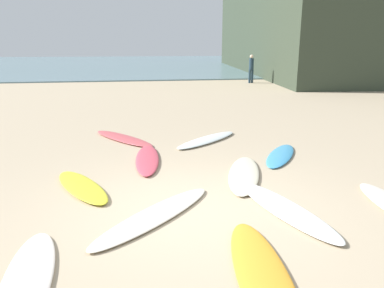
% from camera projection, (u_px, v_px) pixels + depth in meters
% --- Properties ---
extents(ground_plane, '(120.00, 120.00, 0.00)m').
position_uv_depth(ground_plane, '(190.00, 211.00, 5.80)').
color(ground_plane, tan).
extents(ocean_water, '(120.00, 40.00, 0.08)m').
position_uv_depth(ocean_water, '(139.00, 63.00, 43.60)').
color(ocean_water, slate).
rests_on(ocean_water, ground_plane).
extents(surfboard_0, '(1.81, 2.23, 0.08)m').
position_uv_depth(surfboard_0, '(123.00, 138.00, 10.00)').
color(surfboard_0, '#D45257').
rests_on(surfboard_0, ground_plane).
extents(surfboard_2, '(0.69, 2.09, 0.07)m').
position_uv_depth(surfboard_2, '(28.00, 278.00, 4.11)').
color(surfboard_2, silver).
rests_on(surfboard_2, ground_plane).
extents(surfboard_3, '(1.34, 1.95, 0.08)m').
position_uv_depth(surfboard_3, '(82.00, 186.00, 6.68)').
color(surfboard_3, yellow).
rests_on(surfboard_3, ground_plane).
extents(surfboard_4, '(0.83, 2.54, 0.07)m').
position_uv_depth(surfboard_4, '(263.00, 277.00, 4.13)').
color(surfboard_4, '#F4A02B').
rests_on(surfboard_4, ground_plane).
extents(surfboard_5, '(1.46, 1.94, 0.06)m').
position_uv_depth(surfboard_5, '(281.00, 155.00, 8.53)').
color(surfboard_5, '#45A2DD').
rests_on(surfboard_5, ground_plane).
extents(surfboard_6, '(1.14, 2.42, 0.08)m').
position_uv_depth(surfboard_6, '(285.00, 209.00, 5.78)').
color(surfboard_6, white).
rests_on(surfboard_6, ground_plane).
extents(surfboard_7, '(2.05, 1.93, 0.08)m').
position_uv_depth(surfboard_7, '(207.00, 140.00, 9.85)').
color(surfboard_7, silver).
rests_on(surfboard_7, ground_plane).
extents(surfboard_8, '(0.61, 2.23, 0.08)m').
position_uv_depth(surfboard_8, '(147.00, 159.00, 8.23)').
color(surfboard_8, '#D9495A').
rests_on(surfboard_8, ground_plane).
extents(surfboard_9, '(1.26, 2.30, 0.08)m').
position_uv_depth(surfboard_9, '(244.00, 174.00, 7.31)').
color(surfboard_9, beige).
rests_on(surfboard_9, ground_plane).
extents(surfboard_10, '(2.13, 2.17, 0.07)m').
position_uv_depth(surfboard_10, '(155.00, 215.00, 5.60)').
color(surfboard_10, silver).
rests_on(surfboard_10, ground_plane).
extents(beachgoer_near, '(0.36, 0.36, 1.71)m').
position_uv_depth(beachgoer_near, '(251.00, 67.00, 23.33)').
color(beachgoer_near, '#1E3342').
rests_on(beachgoer_near, ground_plane).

